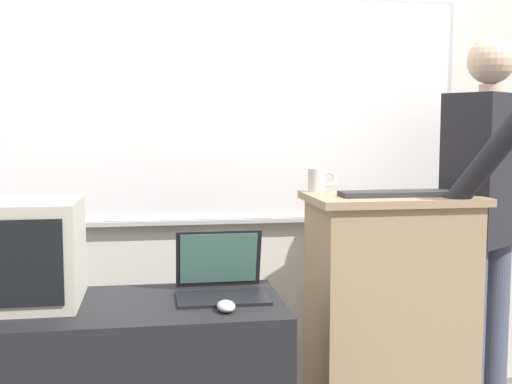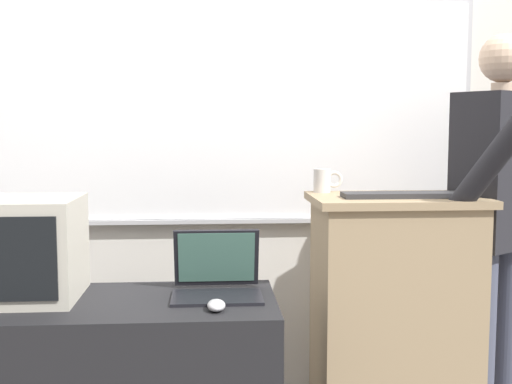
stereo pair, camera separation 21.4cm
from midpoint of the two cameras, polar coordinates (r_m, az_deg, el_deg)
name	(u,v)px [view 2 (the right image)]	position (r m, az deg, el deg)	size (l,w,h in m)	color
back_wall	(268,103)	(3.10, 3.09, 7.95)	(6.40, 0.17, 2.87)	silver
lectern_podium	(393,325)	(2.70, 14.37, -11.40)	(0.66, 0.45, 1.04)	tan
person_presenter	(499,213)	(2.82, 22.84, -1.75)	(0.56, 0.71, 1.68)	#474C60
laptop	(217,274)	(2.33, -0.87, -7.29)	(0.32, 0.27, 0.23)	black
wireless_keyboard	(402,195)	(2.54, 15.20, -0.26)	(0.46, 0.12, 0.02)	#2D2D30
computer_mouse_by_laptop	(216,305)	(2.13, -0.64, -10.07)	(0.06, 0.10, 0.03)	#BCBCC1
crt_monitor	(27,248)	(2.35, -17.24, -4.84)	(0.36, 0.38, 0.35)	#BCB7A8
coffee_mug	(324,180)	(2.67, 8.32, 1.01)	(0.12, 0.07, 0.10)	silver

